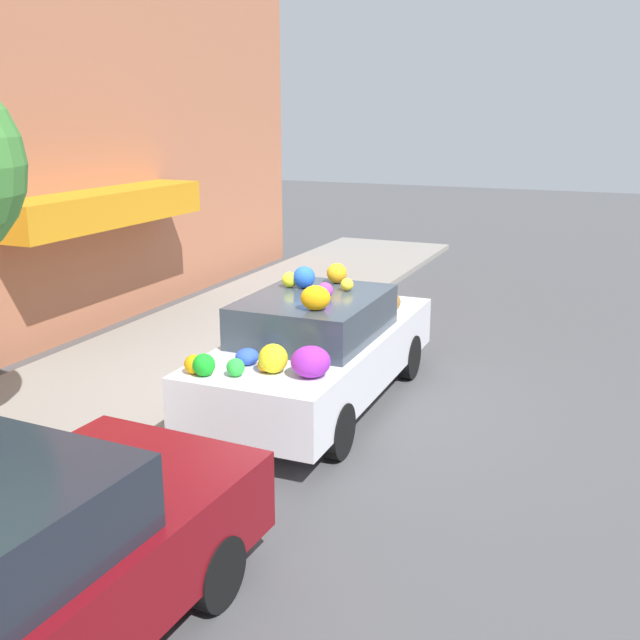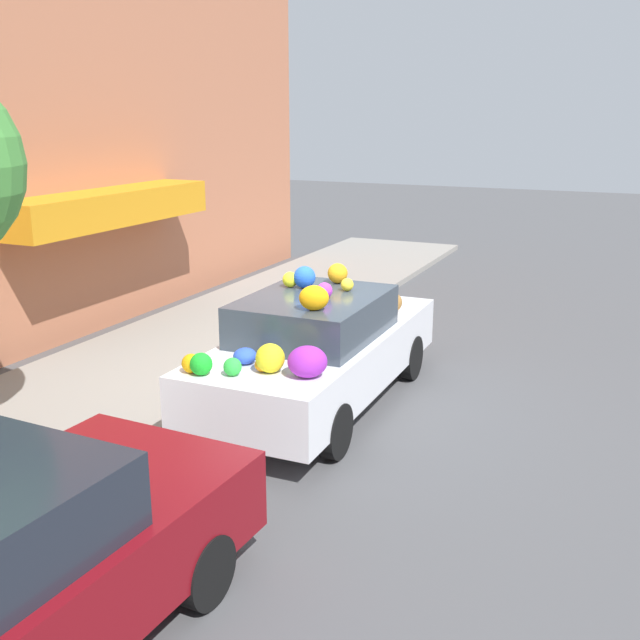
# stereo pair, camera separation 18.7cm
# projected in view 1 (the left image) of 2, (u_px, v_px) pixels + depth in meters

# --- Properties ---
(ground_plane) EXTENTS (60.00, 60.00, 0.00)m
(ground_plane) POSITION_uv_depth(u_px,v_px,m) (312.00, 402.00, 9.85)
(ground_plane) COLOR #4C4C4F
(sidewalk_curb) EXTENTS (24.00, 3.20, 0.12)m
(sidewalk_curb) POSITION_uv_depth(u_px,v_px,m) (142.00, 371.00, 10.86)
(sidewalk_curb) COLOR gray
(sidewalk_curb) RESTS_ON ground
(building_facade) EXTENTS (18.00, 1.20, 6.31)m
(building_facade) POSITION_uv_depth(u_px,v_px,m) (7.00, 154.00, 10.97)
(building_facade) COLOR #B26B4C
(building_facade) RESTS_ON ground
(fire_hydrant) EXTENTS (0.20, 0.20, 0.70)m
(fire_hydrant) POSITION_uv_depth(u_px,v_px,m) (265.00, 327.00, 11.62)
(fire_hydrant) COLOR #B2B2B7
(fire_hydrant) RESTS_ON sidewalk_curb
(art_car) EXTENTS (4.51, 1.81, 1.78)m
(art_car) POSITION_uv_depth(u_px,v_px,m) (319.00, 347.00, 9.54)
(art_car) COLOR silver
(art_car) RESTS_ON ground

